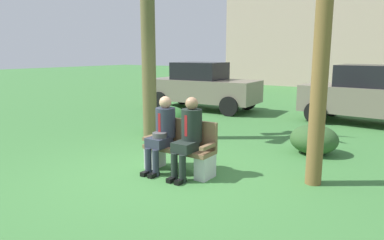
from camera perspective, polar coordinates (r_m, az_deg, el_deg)
name	(u,v)px	position (r m, az deg, el deg)	size (l,w,h in m)	color
ground_plane	(160,175)	(6.07, -5.18, -8.74)	(80.00, 80.00, 0.00)	#3E793A
park_bench	(181,150)	(6.09, -1.85, -4.77)	(1.25, 0.44, 0.90)	brown
seated_man_left	(162,130)	(6.09, -4.78, -1.63)	(0.34, 0.72, 1.29)	#2D3342
seated_man_right	(189,133)	(5.78, -0.53, -2.10)	(0.34, 0.72, 1.31)	#1E2823
shrub_near_bench	(314,139)	(7.60, 18.93, -2.95)	(0.95, 0.87, 0.59)	#32572A
shrub_mid_lawn	(168,119)	(9.19, -3.91, 0.19)	(1.09, 1.00, 0.68)	#337833
parked_car_near	(203,86)	(12.75, 1.71, 5.41)	(3.98, 1.88, 1.68)	slate
parked_car_far	(374,96)	(11.20, 27.07, 3.50)	(4.00, 1.92, 1.68)	slate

